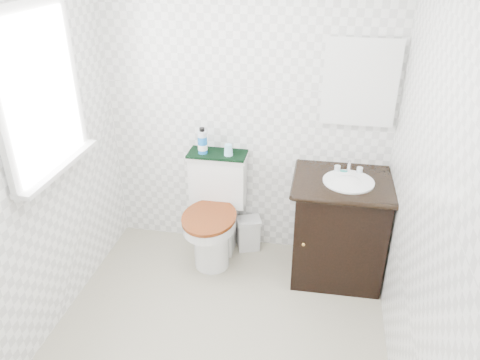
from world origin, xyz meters
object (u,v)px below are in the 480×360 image
(toilet, at_px, (215,216))
(vanity, at_px, (339,226))
(mouthwash_bottle, at_px, (202,142))
(trash_bin, at_px, (249,233))
(cup, at_px, (228,150))

(toilet, xyz_separation_m, vanity, (0.97, -0.06, 0.06))
(vanity, distance_m, mouthwash_bottle, 1.21)
(vanity, xyz_separation_m, trash_bin, (-0.72, 0.20, -0.29))
(toilet, relative_size, trash_bin, 3.00)
(trash_bin, height_order, cup, cup)
(trash_bin, bearing_deg, toilet, -151.69)
(toilet, bearing_deg, mouthwash_bottle, 136.67)
(mouthwash_bottle, bearing_deg, vanity, -8.69)
(mouthwash_bottle, bearing_deg, toilet, -43.33)
(mouthwash_bottle, height_order, cup, mouthwash_bottle)
(toilet, distance_m, mouthwash_bottle, 0.61)
(trash_bin, height_order, mouthwash_bottle, mouthwash_bottle)
(toilet, bearing_deg, vanity, -3.63)
(vanity, bearing_deg, trash_bin, 164.68)
(mouthwash_bottle, bearing_deg, cup, -0.74)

